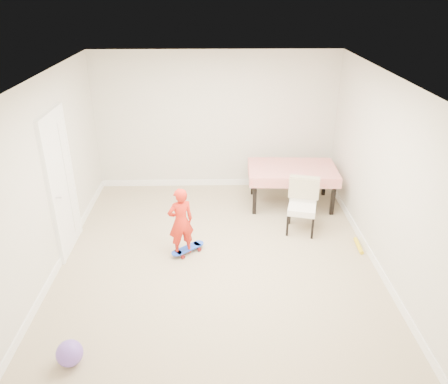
{
  "coord_description": "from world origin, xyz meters",
  "views": [
    {
      "loc": [
        -0.03,
        -5.4,
        3.65
      ],
      "look_at": [
        0.1,
        0.2,
        0.95
      ],
      "focal_mm": 35.0,
      "sensor_mm": 36.0,
      "label": 1
    }
  ],
  "objects_px": {
    "child": "(181,224)",
    "balloon": "(70,353)",
    "dining_chair": "(302,207)",
    "dining_table": "(291,186)",
    "skateboard": "(188,250)"
  },
  "relations": [
    {
      "from": "child",
      "to": "balloon",
      "type": "bearing_deg",
      "value": 39.96
    },
    {
      "from": "dining_chair",
      "to": "child",
      "type": "height_order",
      "value": "child"
    },
    {
      "from": "dining_table",
      "to": "child",
      "type": "xyz_separation_m",
      "value": [
        -1.86,
        -1.6,
        0.16
      ]
    },
    {
      "from": "dining_table",
      "to": "balloon",
      "type": "distance_m",
      "value": 4.66
    },
    {
      "from": "child",
      "to": "dining_chair",
      "type": "bearing_deg",
      "value": 175.98
    },
    {
      "from": "dining_chair",
      "to": "balloon",
      "type": "bearing_deg",
      "value": -123.11
    },
    {
      "from": "dining_chair",
      "to": "balloon",
      "type": "distance_m",
      "value": 3.97
    },
    {
      "from": "skateboard",
      "to": "balloon",
      "type": "distance_m",
      "value": 2.36
    },
    {
      "from": "dining_table",
      "to": "balloon",
      "type": "bearing_deg",
      "value": -126.22
    },
    {
      "from": "balloon",
      "to": "dining_table",
      "type": "bearing_deg",
      "value": 51.3
    },
    {
      "from": "dining_table",
      "to": "balloon",
      "type": "xyz_separation_m",
      "value": [
        -2.91,
        -3.63,
        -0.22
      ]
    },
    {
      "from": "dining_table",
      "to": "dining_chair",
      "type": "height_order",
      "value": "dining_chair"
    },
    {
      "from": "dining_table",
      "to": "skateboard",
      "type": "height_order",
      "value": "dining_table"
    },
    {
      "from": "dining_chair",
      "to": "skateboard",
      "type": "distance_m",
      "value": 1.93
    },
    {
      "from": "skateboard",
      "to": "child",
      "type": "bearing_deg",
      "value": 168.48
    }
  ]
}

